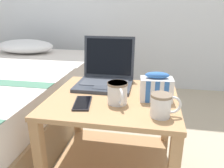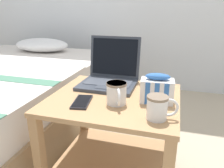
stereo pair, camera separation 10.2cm
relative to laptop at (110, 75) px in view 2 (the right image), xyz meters
name	(u,v)px [view 2 (the right image)]	position (x,y,z in m)	size (l,w,h in m)	color
bedside_table	(114,128)	(0.08, -0.18, -0.23)	(0.63, 0.56, 0.51)	tan
laptop	(110,75)	(0.00, 0.00, 0.00)	(0.31, 0.29, 0.26)	#333842
mug_front_left	(117,92)	(0.11, -0.26, 0.00)	(0.09, 0.13, 0.10)	white
mug_front_right	(158,106)	(0.30, -0.35, 0.00)	(0.13, 0.08, 0.10)	white
snack_bag	(157,89)	(0.28, -0.19, 0.01)	(0.16, 0.10, 0.14)	white
cell_phone	(82,102)	(-0.05, -0.29, -0.05)	(0.10, 0.16, 0.01)	black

